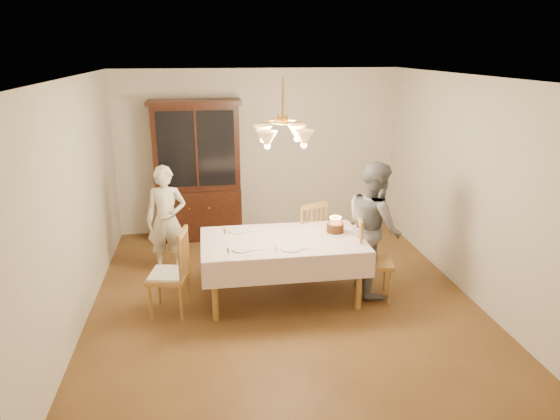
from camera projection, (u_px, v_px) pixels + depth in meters
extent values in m
plane|color=brown|center=(282.00, 297.00, 6.09)|extent=(5.00, 5.00, 0.00)
plane|color=white|center=(283.00, 77.00, 5.28)|extent=(5.00, 5.00, 0.00)
plane|color=beige|center=(258.00, 152.00, 8.03)|extent=(4.50, 0.00, 4.50)
plane|color=beige|center=(341.00, 298.00, 3.34)|extent=(4.50, 0.00, 4.50)
plane|color=beige|center=(76.00, 203.00, 5.36)|extent=(0.00, 5.00, 5.00)
plane|color=beige|center=(467.00, 187.00, 6.01)|extent=(0.00, 5.00, 5.00)
cube|color=olive|center=(283.00, 241.00, 5.86)|extent=(1.80, 1.00, 0.04)
cube|color=white|center=(283.00, 239.00, 5.85)|extent=(1.90, 1.10, 0.01)
cylinder|color=olive|center=(215.00, 291.00, 5.46)|extent=(0.07, 0.07, 0.71)
cylinder|color=olive|center=(359.00, 281.00, 5.70)|extent=(0.07, 0.07, 0.71)
cylinder|color=olive|center=(213.00, 260.00, 6.25)|extent=(0.07, 0.07, 0.71)
cylinder|color=olive|center=(340.00, 253.00, 6.49)|extent=(0.07, 0.07, 0.71)
cube|color=black|center=(200.00, 213.00, 7.92)|extent=(1.30, 0.50, 0.80)
cube|color=black|center=(196.00, 147.00, 7.64)|extent=(1.30, 0.40, 1.30)
cube|color=black|center=(196.00, 149.00, 7.45)|extent=(1.14, 0.01, 1.14)
cube|color=black|center=(194.00, 102.00, 7.38)|extent=(1.38, 0.54, 0.06)
cube|color=olive|center=(306.00, 239.00, 6.69)|extent=(0.56, 0.55, 0.05)
cube|color=olive|center=(314.00, 206.00, 6.37)|extent=(0.39, 0.18, 0.06)
cylinder|color=olive|center=(310.00, 249.00, 6.98)|extent=(0.04, 0.04, 0.43)
cylinder|color=olive|center=(288.00, 254.00, 6.81)|extent=(0.04, 0.04, 0.43)
cylinder|color=olive|center=(324.00, 257.00, 6.70)|extent=(0.04, 0.04, 0.43)
cylinder|color=olive|center=(301.00, 262.00, 6.53)|extent=(0.04, 0.04, 0.43)
cube|color=olive|center=(168.00, 276.00, 5.60)|extent=(0.50, 0.51, 0.05)
cube|color=olive|center=(182.00, 233.00, 5.43)|extent=(0.11, 0.40, 0.06)
cylinder|color=olive|center=(159.00, 288.00, 5.85)|extent=(0.04, 0.04, 0.43)
cylinder|color=olive|center=(150.00, 302.00, 5.51)|extent=(0.04, 0.04, 0.43)
cylinder|color=olive|center=(188.00, 288.00, 5.84)|extent=(0.04, 0.04, 0.43)
cylinder|color=olive|center=(181.00, 303.00, 5.50)|extent=(0.04, 0.04, 0.43)
cube|color=silver|center=(168.00, 273.00, 5.59)|extent=(0.45, 0.46, 0.03)
cube|color=olive|center=(374.00, 262.00, 5.97)|extent=(0.50, 0.52, 0.05)
cube|color=olive|center=(360.00, 221.00, 5.82)|extent=(0.12, 0.40, 0.06)
cylinder|color=olive|center=(389.00, 287.00, 5.86)|extent=(0.04, 0.04, 0.43)
cylinder|color=olive|center=(385.00, 274.00, 6.20)|extent=(0.04, 0.04, 0.43)
cylinder|color=olive|center=(360.00, 286.00, 5.88)|extent=(0.04, 0.04, 0.43)
cylinder|color=olive|center=(358.00, 273.00, 6.22)|extent=(0.04, 0.04, 0.43)
imported|color=#F4E9CE|center=(167.00, 220.00, 6.56)|extent=(0.57, 0.42, 1.46)
imported|color=slate|center=(374.00, 227.00, 6.05)|extent=(0.67, 0.83, 1.63)
cylinder|color=white|center=(335.00, 233.00, 6.03)|extent=(0.30, 0.30, 0.01)
cylinder|color=#3A1E0D|center=(335.00, 228.00, 6.01)|extent=(0.21, 0.21, 0.11)
cylinder|color=#598CD8|center=(340.00, 220.00, 5.99)|extent=(0.01, 0.01, 0.07)
sphere|color=#FFB23F|center=(341.00, 217.00, 5.98)|extent=(0.01, 0.01, 0.01)
cylinder|color=pink|center=(340.00, 220.00, 6.01)|extent=(0.01, 0.01, 0.07)
sphere|color=#FFB23F|center=(340.00, 216.00, 6.00)|extent=(0.01, 0.01, 0.01)
cylinder|color=#EACC66|center=(338.00, 219.00, 6.03)|extent=(0.01, 0.01, 0.07)
sphere|color=#FFB23F|center=(338.00, 216.00, 6.02)|extent=(0.01, 0.01, 0.01)
cylinder|color=#598CD8|center=(336.00, 219.00, 6.04)|extent=(0.01, 0.01, 0.07)
sphere|color=#FFB23F|center=(337.00, 216.00, 6.03)|extent=(0.01, 0.01, 0.01)
cylinder|color=pink|center=(335.00, 219.00, 6.04)|extent=(0.01, 0.01, 0.07)
sphere|color=#FFB23F|center=(335.00, 216.00, 6.03)|extent=(0.01, 0.01, 0.01)
cylinder|color=#EACC66|center=(333.00, 219.00, 6.04)|extent=(0.01, 0.01, 0.07)
sphere|color=#FFB23F|center=(333.00, 216.00, 6.03)|extent=(0.01, 0.01, 0.01)
cylinder|color=#598CD8|center=(331.00, 219.00, 6.03)|extent=(0.01, 0.01, 0.07)
sphere|color=#FFB23F|center=(331.00, 216.00, 6.01)|extent=(0.01, 0.01, 0.01)
cylinder|color=pink|center=(330.00, 220.00, 6.01)|extent=(0.01, 0.01, 0.07)
sphere|color=#FFB23F|center=(331.00, 217.00, 6.00)|extent=(0.01, 0.01, 0.01)
cylinder|color=#EACC66|center=(330.00, 220.00, 5.99)|extent=(0.01, 0.01, 0.07)
sphere|color=#FFB23F|center=(330.00, 217.00, 5.97)|extent=(0.01, 0.01, 0.01)
cylinder|color=#598CD8|center=(331.00, 221.00, 5.97)|extent=(0.01, 0.01, 0.07)
sphere|color=#FFB23F|center=(331.00, 218.00, 5.95)|extent=(0.01, 0.01, 0.01)
cylinder|color=pink|center=(332.00, 222.00, 5.95)|extent=(0.01, 0.01, 0.07)
sphere|color=#FFB23F|center=(332.00, 218.00, 5.93)|extent=(0.01, 0.01, 0.01)
cylinder|color=#EACC66|center=(333.00, 222.00, 5.93)|extent=(0.01, 0.01, 0.07)
sphere|color=#FFB23F|center=(334.00, 219.00, 5.92)|extent=(0.01, 0.01, 0.01)
cylinder|color=#598CD8|center=(335.00, 222.00, 5.93)|extent=(0.01, 0.01, 0.07)
sphere|color=#FFB23F|center=(335.00, 219.00, 5.91)|extent=(0.01, 0.01, 0.01)
cylinder|color=pink|center=(337.00, 222.00, 5.93)|extent=(0.01, 0.01, 0.07)
sphere|color=#FFB23F|center=(337.00, 219.00, 5.92)|extent=(0.01, 0.01, 0.01)
cylinder|color=#EACC66|center=(339.00, 222.00, 5.94)|extent=(0.01, 0.01, 0.07)
sphere|color=#FFB23F|center=(339.00, 219.00, 5.92)|extent=(0.01, 0.01, 0.01)
cylinder|color=#598CD8|center=(340.00, 221.00, 5.95)|extent=(0.01, 0.01, 0.07)
sphere|color=#FFB23F|center=(340.00, 218.00, 5.94)|extent=(0.01, 0.01, 0.01)
cylinder|color=pink|center=(341.00, 221.00, 5.97)|extent=(0.01, 0.01, 0.07)
sphere|color=#FFB23F|center=(341.00, 218.00, 5.96)|extent=(0.01, 0.01, 0.01)
cylinder|color=white|center=(242.00, 249.00, 5.53)|extent=(0.23, 0.23, 0.02)
cube|color=silver|center=(228.00, 250.00, 5.51)|extent=(0.01, 0.16, 0.01)
cube|color=silver|center=(256.00, 248.00, 5.56)|extent=(0.10, 0.10, 0.01)
cylinder|color=white|center=(291.00, 248.00, 5.56)|extent=(0.24, 0.24, 0.02)
cube|color=silver|center=(276.00, 249.00, 5.54)|extent=(0.02, 0.16, 0.01)
cube|color=silver|center=(305.00, 247.00, 5.59)|extent=(0.10, 0.10, 0.01)
cylinder|color=white|center=(239.00, 230.00, 6.10)|extent=(0.25, 0.25, 0.02)
cube|color=silver|center=(225.00, 232.00, 6.07)|extent=(0.01, 0.16, 0.01)
cube|color=silver|center=(253.00, 230.00, 6.12)|extent=(0.10, 0.10, 0.01)
cylinder|color=#BF8C3F|center=(283.00, 96.00, 5.34)|extent=(0.02, 0.02, 0.40)
cylinder|color=#BF8C3F|center=(283.00, 120.00, 5.42)|extent=(0.12, 0.12, 0.10)
cone|color=#D8994C|center=(297.00, 133.00, 5.69)|extent=(0.22, 0.22, 0.18)
sphere|color=#FFD899|center=(297.00, 139.00, 5.71)|extent=(0.07, 0.07, 0.07)
cone|color=#D8994C|center=(263.00, 134.00, 5.64)|extent=(0.22, 0.22, 0.18)
sphere|color=#FFD899|center=(263.00, 140.00, 5.66)|extent=(0.07, 0.07, 0.07)
cone|color=#D8994C|center=(267.00, 140.00, 5.26)|extent=(0.22, 0.22, 0.18)
sphere|color=#FFD899|center=(267.00, 146.00, 5.28)|extent=(0.07, 0.07, 0.07)
cone|color=#D8994C|center=(304.00, 139.00, 5.32)|extent=(0.22, 0.22, 0.18)
sphere|color=#FFD899|center=(304.00, 145.00, 5.34)|extent=(0.07, 0.07, 0.07)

